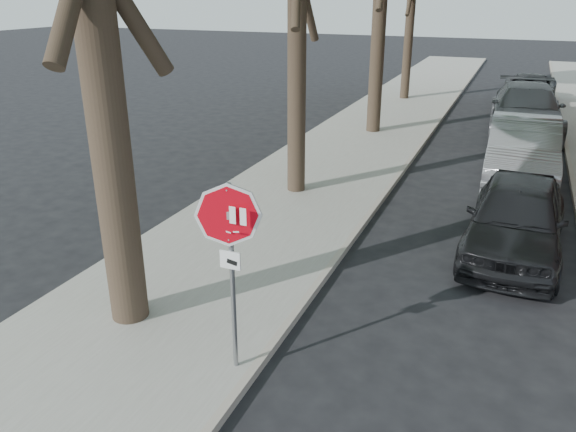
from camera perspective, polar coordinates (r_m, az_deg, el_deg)
name	(u,v)px	position (r m, az deg, el deg)	size (l,w,h in m)	color
ground	(284,385)	(7.71, -0.43, -16.80)	(120.00, 120.00, 0.00)	black
sidewalk_left	(355,145)	(18.80, 6.78, 7.17)	(4.00, 55.00, 0.12)	gray
curb_left	(417,151)	(18.38, 12.96, 6.43)	(0.12, 55.00, 0.13)	#9E9384
curb_right	(569,167)	(18.24, 26.68, 4.50)	(0.12, 55.00, 0.13)	#9E9384
stop_sign	(230,243)	(6.92, -5.91, -2.73)	(0.76, 0.34, 2.61)	gray
car_a	(516,218)	(11.69, 22.17, -0.15)	(1.76, 4.37, 1.49)	black
car_b	(522,150)	(16.44, 22.72, 6.20)	(1.75, 5.01, 1.65)	gray
car_c	(526,110)	(22.05, 23.03, 9.90)	(2.39, 5.88, 1.71)	#55565A
car_d	(528,90)	(27.67, 23.16, 11.66)	(2.24, 4.86, 1.35)	black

